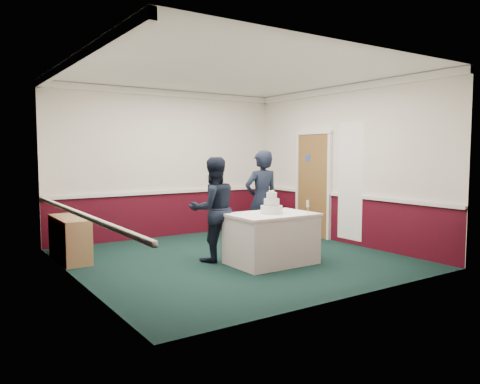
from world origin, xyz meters
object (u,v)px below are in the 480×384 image
cake_table (271,238)px  person_woman (262,201)px  cake_knife (278,215)px  wedding_cake (272,206)px  champagne_flute (308,204)px  person_man (213,209)px  sideboard (70,239)px

cake_table → person_woman: size_ratio=0.74×
cake_knife → person_woman: person_woman is taller
person_woman → cake_table: bearing=67.9°
wedding_cake → person_woman: (0.45, 0.87, -0.01)m
champagne_flute → person_man: person_man is taller
cake_knife → person_man: 1.07m
cake_table → person_woman: person_woman is taller
person_man → person_woman: person_woman is taller
wedding_cake → cake_knife: (-0.03, -0.20, -0.11)m
person_man → champagne_flute: bearing=148.0°
sideboard → cake_knife: cake_knife is taller
champagne_flute → cake_table: bearing=150.8°
cake_knife → champagne_flute: size_ratio=1.07×
sideboard → person_woman: (3.02, -1.10, 0.54)m
person_woman → champagne_flute: bearing=97.8°
champagne_flute → person_man: 1.50m
person_man → sideboard: bearing=-27.5°
cake_table → champagne_flute: size_ratio=6.44×
cake_knife → cake_table: bearing=92.4°
sideboard → cake_knife: bearing=-40.6°
person_woman → wedding_cake: bearing=67.9°
sideboard → cake_table: size_ratio=0.91×
person_man → person_woman: bearing=-162.3°
champagne_flute → person_man: size_ratio=0.12×
cake_table → person_woman: 1.09m
person_woman → cake_knife: bearing=71.1°
sideboard → cake_table: (2.57, -1.97, 0.05)m
sideboard → cake_knife: size_ratio=5.45×
cake_knife → champagne_flute: champagne_flute is taller
cake_knife → person_man: size_ratio=0.13×
cake_table → cake_knife: 0.44m
champagne_flute → person_woman: (-0.05, 1.15, -0.04)m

